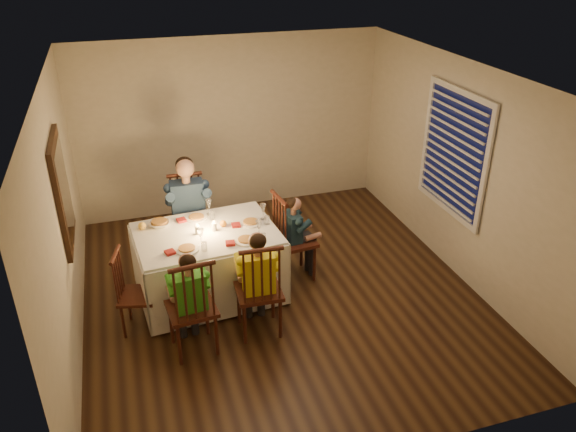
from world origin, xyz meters
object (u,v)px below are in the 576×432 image
object	(u,v)px
chair_end	(295,276)
chair_near_right	(260,329)
chair_extra	(142,327)
chair_adult	(193,258)
adult	(193,258)
chair_near_left	(195,348)
child_green	(195,348)
serving_bowl	(160,224)
child_teal	(295,276)
dining_table	(207,251)
child_yellow	(260,329)

from	to	relation	value
chair_end	chair_near_right	bearing A→B (deg)	136.11
chair_extra	chair_adult	bearing A→B (deg)	-16.48
adult	chair_near_left	bearing A→B (deg)	-97.06
child_green	serving_bowl	bearing A→B (deg)	-88.62
chair_near_right	adult	xyz separation A→B (m)	(-0.47, 1.70, 0.00)
chair_end	child_green	world-z (taller)	child_green
chair_end	chair_extra	size ratio (longest dim) A/B	1.19
adult	serving_bowl	bearing A→B (deg)	-124.72
child_teal	dining_table	bearing A→B (deg)	87.37
chair_adult	chair_extra	xyz separation A→B (m)	(-0.75, -1.28, 0.00)
dining_table	chair_end	xyz separation A→B (m)	(1.08, 0.07, -0.60)
adult	child_teal	world-z (taller)	adult
adult	serving_bowl	size ratio (longest dim) A/B	6.07
chair_adult	adult	world-z (taller)	adult
chair_near_right	child_teal	xyz separation A→B (m)	(0.69, 0.90, 0.00)
chair_near_right	chair_extra	xyz separation A→B (m)	(-1.22, 0.42, 0.00)
adult	chair_adult	bearing A→B (deg)	0.00
child_green	child_teal	xyz separation A→B (m)	(1.41, 1.00, 0.00)
adult	serving_bowl	distance (m)	1.11
chair_extra	adult	xyz separation A→B (m)	(0.75, 1.28, 0.00)
child_teal	serving_bowl	world-z (taller)	serving_bowl
chair_near_left	chair_extra	world-z (taller)	chair_near_left
child_green	child_teal	distance (m)	1.72
dining_table	chair_end	bearing A→B (deg)	-0.78
child_yellow	chair_end	bearing A→B (deg)	-124.31
dining_table	chair_near_right	distance (m)	1.09
chair_adult	child_teal	xyz separation A→B (m)	(1.16, -0.80, 0.00)
chair_adult	child_green	size ratio (longest dim) A/B	0.99
chair_near_right	child_green	distance (m)	0.72
dining_table	child_yellow	distance (m)	1.09
dining_table	chair_adult	bearing A→B (deg)	90.46
child_teal	chair_near_left	bearing A→B (deg)	118.86
chair_adult	chair_near_left	distance (m)	1.82
adult	child_yellow	xyz separation A→B (m)	(0.47, -1.70, 0.00)
adult	child_green	distance (m)	1.82
dining_table	chair_near_left	size ratio (longest dim) A/B	1.48
chair_near_right	chair_end	world-z (taller)	same
dining_table	adult	size ratio (longest dim) A/B	1.20
chair_adult	child_green	distance (m)	1.82
dining_table	chair_near_left	xyz separation A→B (m)	(-0.33, -0.92, -0.60)
child_green	child_teal	bearing A→B (deg)	-150.47
dining_table	chair_adult	xyz separation A→B (m)	(-0.08, 0.87, -0.60)
chair_adult	child_yellow	distance (m)	1.76
dining_table	chair_near_left	bearing A→B (deg)	-114.14
chair_near_right	child_teal	world-z (taller)	chair_near_right
chair_adult	child_green	bearing A→B (deg)	-97.06
child_teal	serving_bowl	distance (m)	1.80
dining_table	adult	world-z (taller)	dining_table
chair_extra	chair_end	bearing A→B (deg)	-61.91
child_yellow	adult	bearing A→B (deg)	-71.51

